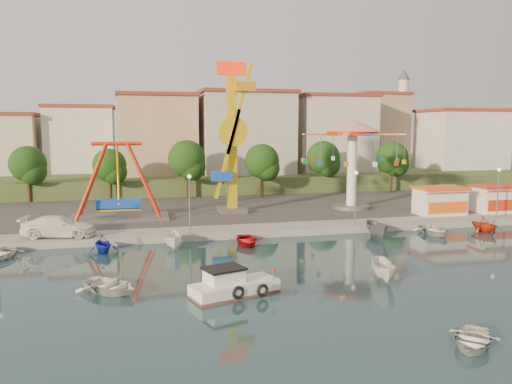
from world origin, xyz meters
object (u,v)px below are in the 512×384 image
object	(u,v)px
kamikaze_tower	(233,141)
skiff	(384,270)
pirate_ship_ride	(118,183)
van	(59,226)
rowboat_a	(110,285)
wave_swinger	(352,144)
cabin_motorboat	(232,287)

from	to	relation	value
kamikaze_tower	skiff	bearing A→B (deg)	-78.41
pirate_ship_ride	van	xyz separation A→B (m)	(-4.79, -7.80, -2.89)
pirate_ship_ride	skiff	distance (m)	30.00
rowboat_a	skiff	world-z (taller)	skiff
wave_swinger	skiff	xyz separation A→B (m)	(-8.80, -24.87, -7.51)
wave_swinger	skiff	size ratio (longest dim) A/B	3.28
skiff	van	world-z (taller)	van
pirate_ship_ride	rowboat_a	bearing A→B (deg)	-89.66
pirate_ship_ride	wave_swinger	xyz separation A→B (m)	(26.30, 0.79, 3.80)
kamikaze_tower	cabin_motorboat	world-z (taller)	kamikaze_tower
kamikaze_tower	wave_swinger	xyz separation A→B (m)	(13.97, -0.33, -0.40)
cabin_motorboat	skiff	distance (m)	10.20
wave_swinger	van	size ratio (longest dim) A/B	1.87
wave_swinger	skiff	world-z (taller)	wave_swinger
cabin_motorboat	wave_swinger	bearing A→B (deg)	34.76
rowboat_a	skiff	xyz separation A→B (m)	(17.37, -1.69, 0.26)
kamikaze_tower	van	bearing A→B (deg)	-152.50
pirate_ship_ride	skiff	world-z (taller)	pirate_ship_ride
cabin_motorboat	rowboat_a	size ratio (longest dim) A/B	1.37
wave_swinger	rowboat_a	bearing A→B (deg)	-138.47
skiff	kamikaze_tower	bearing A→B (deg)	117.66
skiff	cabin_motorboat	bearing A→B (deg)	-160.87
kamikaze_tower	rowboat_a	size ratio (longest dim) A/B	4.01
skiff	rowboat_a	bearing A→B (deg)	-169.49
skiff	wave_swinger	bearing A→B (deg)	86.58
skiff	van	size ratio (longest dim) A/B	0.57
rowboat_a	wave_swinger	bearing A→B (deg)	-2.53
skiff	van	xyz separation A→B (m)	(-22.29, 16.28, 0.82)
kamikaze_tower	cabin_motorboat	size ratio (longest dim) A/B	2.93
kamikaze_tower	rowboat_a	xyz separation A→B (m)	(-12.20, -23.51, -8.17)
kamikaze_tower	skiff	size ratio (longest dim) A/B	4.66
cabin_motorboat	rowboat_a	xyz separation A→B (m)	(-7.18, 2.24, -0.07)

